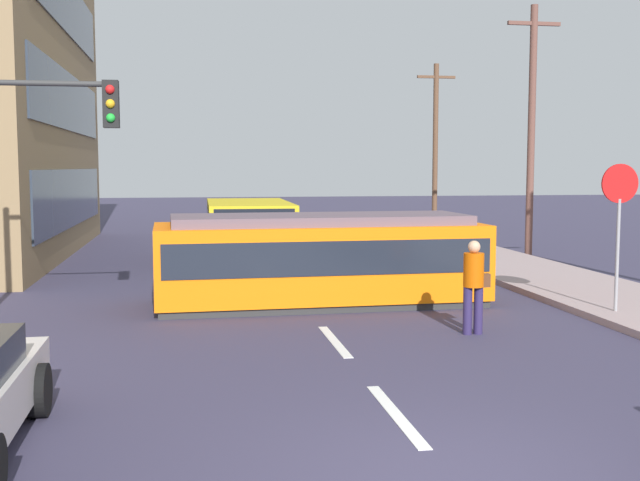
{
  "coord_description": "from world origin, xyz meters",
  "views": [
    {
      "loc": [
        -2.4,
        -6.84,
        2.96
      ],
      "look_at": [
        0.13,
        8.24,
        1.52
      ],
      "focal_mm": 43.84,
      "sensor_mm": 36.0,
      "label": 1
    }
  ],
  "objects": [
    {
      "name": "ground_plane",
      "position": [
        0.0,
        10.0,
        0.0
      ],
      "size": [
        120.0,
        120.0,
        0.0
      ],
      "primitive_type": "plane",
      "color": "#38344C"
    },
    {
      "name": "lane_stripe_1",
      "position": [
        0.0,
        2.0,
        0.01
      ],
      "size": [
        0.16,
        2.4,
        0.01
      ],
      "primitive_type": "cube",
      "color": "silver",
      "rests_on": "ground"
    },
    {
      "name": "lane_stripe_2",
      "position": [
        0.0,
        6.0,
        0.01
      ],
      "size": [
        0.16,
        2.4,
        0.01
      ],
      "primitive_type": "cube",
      "color": "silver",
      "rests_on": "ground"
    },
    {
      "name": "lane_stripe_3",
      "position": [
        0.0,
        15.66,
        0.01
      ],
      "size": [
        0.16,
        2.4,
        0.01
      ],
      "primitive_type": "cube",
      "color": "silver",
      "rests_on": "ground"
    },
    {
      "name": "lane_stripe_4",
      "position": [
        0.0,
        21.66,
        0.01
      ],
      "size": [
        0.16,
        2.4,
        0.01
      ],
      "primitive_type": "cube",
      "color": "silver",
      "rests_on": "ground"
    },
    {
      "name": "streetcar_tram",
      "position": [
        0.36,
        9.66,
        1.0
      ],
      "size": [
        7.07,
        2.73,
        1.94
      ],
      "color": "orange",
      "rests_on": "ground"
    },
    {
      "name": "city_bus",
      "position": [
        -0.58,
        17.49,
        1.08
      ],
      "size": [
        2.61,
        5.55,
        1.88
      ],
      "color": "gold",
      "rests_on": "ground"
    },
    {
      "name": "pedestrian_crossing",
      "position": [
        2.54,
        6.17,
        0.94
      ],
      "size": [
        0.5,
        0.36,
        1.67
      ],
      "color": "#2B214C",
      "rests_on": "ground"
    },
    {
      "name": "stop_sign",
      "position": [
        5.83,
        7.12,
        2.19
      ],
      "size": [
        0.76,
        0.07,
        2.88
      ],
      "color": "gray",
      "rests_on": "sidewalk_curb_right"
    },
    {
      "name": "traffic_light_mast",
      "position": [
        -5.21,
        7.7,
        3.26
      ],
      "size": [
        2.81,
        0.33,
        4.63
      ],
      "color": "#333333",
      "rests_on": "ground"
    },
    {
      "name": "utility_pole_mid",
      "position": [
        8.79,
        17.64,
        4.29
      ],
      "size": [
        1.8,
        0.24,
        8.22
      ],
      "color": "brown",
      "rests_on": "ground"
    },
    {
      "name": "utility_pole_far",
      "position": [
        8.87,
        28.09,
        4.01
      ],
      "size": [
        1.8,
        0.24,
        7.66
      ],
      "color": "brown",
      "rests_on": "ground"
    }
  ]
}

